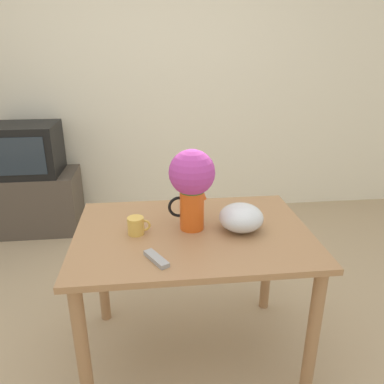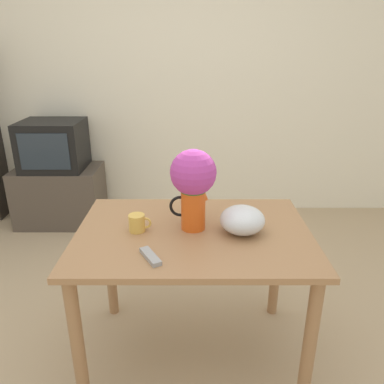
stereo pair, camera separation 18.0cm
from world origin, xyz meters
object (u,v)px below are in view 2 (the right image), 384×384
Objects in this scene: flower_vase at (192,181)px; coffee_mug at (136,223)px; tv_set at (52,145)px; white_bowl at (241,220)px.

flower_vase is 0.34m from coffee_mug.
tv_set is at bearing 120.58° from coffee_mug.
flower_vase is 3.63× the size of coffee_mug.
tv_set is (-1.28, 1.67, -0.25)m from flower_vase.
coffee_mug is at bearing -59.42° from tv_set.
white_bowl is at bearing -1.52° from coffee_mug.
flower_vase is at bearing 169.06° from white_bowl.
flower_vase is at bearing 6.79° from coffee_mug.
flower_vase reaches higher than tv_set.
white_bowl is at bearing -10.94° from flower_vase.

